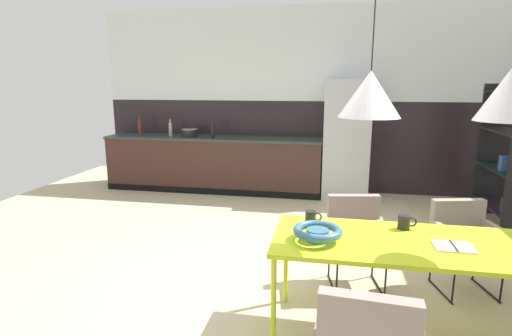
{
  "coord_description": "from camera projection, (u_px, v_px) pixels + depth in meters",
  "views": [
    {
      "loc": [
        0.49,
        -3.23,
        1.75
      ],
      "look_at": [
        -0.28,
        0.82,
        0.87
      ],
      "focal_mm": 27.81,
      "sensor_mm": 36.0,
      "label": 1
    }
  ],
  "objects": [
    {
      "name": "open_book",
      "position": [
        454.0,
        247.0,
        2.51
      ],
      "size": [
        0.24,
        0.18,
        0.02
      ],
      "color": "white",
      "rests_on": "dining_table"
    },
    {
      "name": "back_wall_panel_upper",
      "position": [
        303.0,
        54.0,
        6.3
      ],
      "size": [
        6.67,
        0.12,
        1.47
      ],
      "primitive_type": "cube",
      "color": "silver",
      "rests_on": "back_wall_splashback_dark"
    },
    {
      "name": "dining_table",
      "position": [
        421.0,
        248.0,
        2.61
      ],
      "size": [
        1.94,
        0.76,
        0.73
      ],
      "color": "#C1D41E",
      "rests_on": "ground"
    },
    {
      "name": "bottle_oil_tall",
      "position": [
        170.0,
        129.0,
        6.59
      ],
      "size": [
        0.06,
        0.06,
        0.28
      ],
      "color": "tan",
      "rests_on": "kitchen_counter"
    },
    {
      "name": "pendant_lamp_over_table_near",
      "position": [
        370.0,
        94.0,
        2.43
      ],
      "size": [
        0.38,
        0.38,
        1.36
      ],
      "color": "black"
    },
    {
      "name": "ground_plane",
      "position": [
        270.0,
        282.0,
        3.56
      ],
      "size": [
        8.8,
        8.8,
        0.0
      ],
      "primitive_type": "plane",
      "color": "#BFB089"
    },
    {
      "name": "mug_wide_latte",
      "position": [
        311.0,
        217.0,
        2.94
      ],
      "size": [
        0.12,
        0.08,
        0.1
      ],
      "color": "black",
      "rests_on": "dining_table"
    },
    {
      "name": "bottle_vinegar_dark",
      "position": [
        213.0,
        130.0,
        6.32
      ],
      "size": [
        0.06,
        0.06,
        0.31
      ],
      "color": "black",
      "rests_on": "kitchen_counter"
    },
    {
      "name": "bottle_wine_green",
      "position": [
        140.0,
        127.0,
        6.7
      ],
      "size": [
        0.06,
        0.06,
        0.34
      ],
      "color": "maroon",
      "rests_on": "kitchen_counter"
    },
    {
      "name": "back_wall_splashback_dark",
      "position": [
        301.0,
        146.0,
        6.6
      ],
      "size": [
        6.67,
        0.12,
        1.47
      ],
      "primitive_type": "cube",
      "color": "black",
      "rests_on": "ground"
    },
    {
      "name": "open_shelf_unit",
      "position": [
        506.0,
        154.0,
        4.78
      ],
      "size": [
        0.3,
        1.02,
        1.83
      ],
      "rotation": [
        0.0,
        0.0,
        -1.57
      ],
      "color": "black",
      "rests_on": "ground"
    },
    {
      "name": "armchair_corner_seat",
      "position": [
        356.0,
        230.0,
        3.45
      ],
      "size": [
        0.55,
        0.54,
        0.78
      ],
      "rotation": [
        0.0,
        0.0,
        3.32
      ],
      "color": "gray",
      "rests_on": "ground"
    },
    {
      "name": "refrigerator_column",
      "position": [
        346.0,
        140.0,
        6.09
      ],
      "size": [
        0.69,
        0.6,
        1.81
      ],
      "primitive_type": "cube",
      "color": "#ADAFB2",
      "rests_on": "ground"
    },
    {
      "name": "pendant_lamp_over_table_far",
      "position": [
        509.0,
        94.0,
        2.29
      ],
      "size": [
        0.36,
        0.36,
        1.37
      ],
      "color": "black"
    },
    {
      "name": "kitchen_counter",
      "position": [
        213.0,
        164.0,
        6.58
      ],
      "size": [
        3.57,
        0.63,
        0.89
      ],
      "color": "#3D241E",
      "rests_on": "ground"
    },
    {
      "name": "mug_white_ceramic",
      "position": [
        404.0,
        222.0,
        2.82
      ],
      "size": [
        0.13,
        0.08,
        0.1
      ],
      "color": "black",
      "rests_on": "dining_table"
    },
    {
      "name": "armchair_by_stool",
      "position": [
        464.0,
        233.0,
        3.37
      ],
      "size": [
        0.57,
        0.57,
        0.76
      ],
      "rotation": [
        0.0,
        0.0,
        3.38
      ],
      "color": "gray",
      "rests_on": "ground"
    },
    {
      "name": "fruit_bowl",
      "position": [
        318.0,
        232.0,
        2.61
      ],
      "size": [
        0.33,
        0.33,
        0.09
      ],
      "color": "#33607F",
      "rests_on": "dining_table"
    },
    {
      "name": "cooking_pot",
      "position": [
        190.0,
        133.0,
        6.52
      ],
      "size": [
        0.26,
        0.26,
        0.15
      ],
      "color": "black",
      "rests_on": "kitchen_counter"
    }
  ]
}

